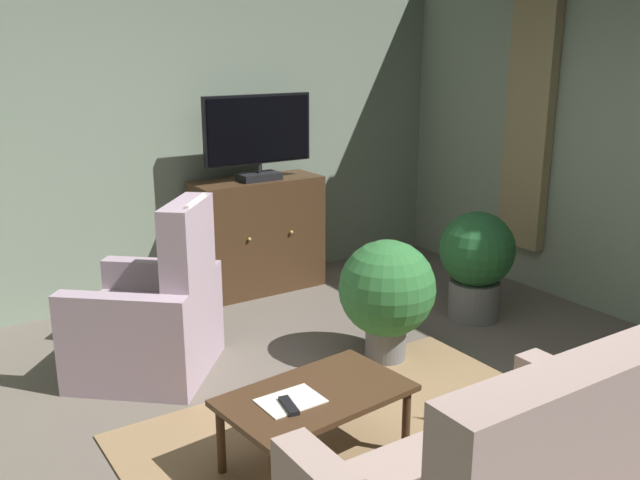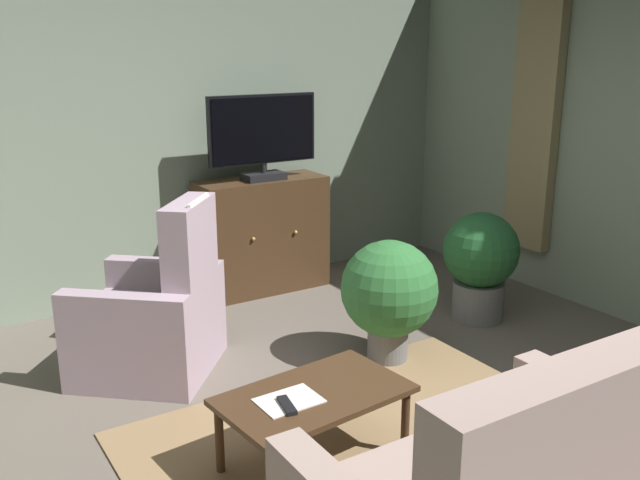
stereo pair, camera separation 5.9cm
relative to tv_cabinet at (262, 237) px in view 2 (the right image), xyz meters
name	(u,v)px [view 2 (the right image)]	position (x,y,z in m)	size (l,w,h in m)	color
ground_plane	(389,453)	(-0.60, -2.58, -0.49)	(5.87, 6.36, 0.04)	#665B51
wall_back	(174,127)	(-0.60, 0.35, 0.95)	(5.87, 0.10, 2.82)	gray
curtain_panel_far	(536,108)	(1.97, -1.15, 1.09)	(0.10, 0.44, 2.37)	#8E7F56
rug_central	(367,443)	(-0.67, -2.48, -0.46)	(2.43, 1.73, 0.01)	#8E704C
tv_cabinet	(262,237)	(0.00, 0.00, 0.00)	(1.10, 0.46, 0.97)	black
television	(263,135)	(0.00, -0.05, 0.88)	(0.96, 0.20, 0.70)	black
coffee_table	(314,401)	(-1.00, -2.48, -0.11)	(0.98, 0.64, 0.40)	#422B19
tv_remote	(287,405)	(-1.19, -2.54, -0.05)	(0.17, 0.05, 0.02)	black
folded_newspaper	(289,400)	(-1.15, -2.49, -0.06)	(0.30, 0.22, 0.01)	silver
armchair_beside_cabinet	(155,319)	(-1.32, -1.03, -0.11)	(1.15, 1.15, 1.16)	#AD93A3
potted_plant_tall_palm_by_window	(480,260)	(1.09, -1.50, 0.01)	(0.58, 0.58, 0.85)	slate
potted_plant_small_fern_corner	(389,292)	(0.05, -1.71, 0.02)	(0.65, 0.65, 0.83)	slate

